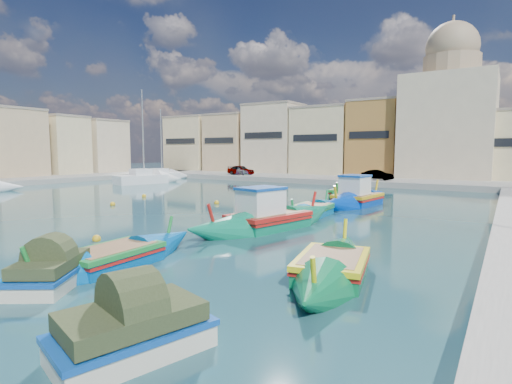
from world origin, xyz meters
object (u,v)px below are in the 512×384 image
Objects in this scene: luzzu_cyan_south at (332,269)px; yacht_north at (170,176)px; luzzu_green at (346,194)px; luzzu_blue_south at (112,259)px; tender_far at (133,332)px; yacht_midnorth at (155,179)px; church_block at (449,112)px; luzzu_turquoise_cabin at (268,221)px; tender_near at (51,273)px; luzzu_cyan_mid at (311,212)px; luzzu_blue_cabin at (357,200)px.

yacht_north is at bearing 140.78° from luzzu_cyan_south.
luzzu_green is 0.82× the size of yacht_north.
luzzu_blue_south is 6.26m from tender_far.
church_block is at bearing 35.15° from yacht_midnorth.
tender_near is at bearing -94.52° from luzzu_turquoise_cabin.
yacht_midnorth is (-24.45, 25.02, 0.22)m from luzzu_blue_south.
church_block reaches higher than yacht_north.
yacht_midnorth is (-28.88, -20.33, -7.95)m from church_block.
luzzu_turquoise_cabin reaches higher than luzzu_cyan_mid.
yacht_midnorth is at bearing 146.83° from luzzu_turquoise_cabin.
yacht_north is (-32.07, -14.62, -8.01)m from church_block.
luzzu_green is (-2.28, 4.01, -0.13)m from luzzu_blue_cabin.
luzzu_cyan_south is 6.52m from tender_far.
yacht_north is 0.86× the size of yacht_midnorth.
yacht_north reaches higher than luzzu_blue_cabin.
luzzu_turquoise_cabin reaches higher than luzzu_green.
tender_near is (-4.22, -47.56, -8.01)m from church_block.
luzzu_cyan_south is (5.53, -5.54, -0.14)m from luzzu_turquoise_cabin.
luzzu_blue_cabin is 19.06m from luzzu_blue_south.
luzzu_blue_cabin reaches higher than luzzu_cyan_south.
luzzu_cyan_south is 44.16m from yacht_north.
luzzu_turquoise_cabin is 36.38m from yacht_north.
luzzu_cyan_mid is at bearing 84.80° from luzzu_blue_south.
tender_near is at bearing -49.79° from yacht_north.
luzzu_cyan_mid is (-3.24, -32.26, -8.17)m from church_block.
luzzu_turquoise_cabin is (-3.39, -37.00, -8.02)m from church_block.
luzzu_turquoise_cabin is 7.83m from luzzu_cyan_south.
tender_far is at bearing -15.07° from tender_near.
luzzu_cyan_mid is at bearing 86.34° from tender_near.
luzzu_blue_south is at bearing -48.04° from yacht_north.
luzzu_blue_cabin is 16.75m from luzzu_cyan_south.
luzzu_turquoise_cabin is 1.02× the size of yacht_north.
luzzu_cyan_mid is 28.28m from yacht_midnorth.
luzzu_green is 25.17m from tender_near.
church_block is at bearing 92.89° from luzzu_cyan_south.
yacht_midnorth is (-24.66, 27.23, 0.06)m from tender_near.
luzzu_cyan_south is (6.80, -20.14, -0.02)m from luzzu_green.
yacht_midnorth reaches higher than tender_far.
tender_near is (-1.84, -21.16, -0.00)m from luzzu_blue_cabin.
luzzu_blue_south is at bearing -96.19° from luzzu_blue_cabin.
luzzu_cyan_south is at bearing 77.41° from tender_far.
luzzu_cyan_mid is at bearing 103.41° from tender_far.
luzzu_cyan_mid reaches higher than tender_near.
tender_far is at bearing -76.59° from luzzu_cyan_mid.
yacht_midnorth is at bearing 134.34° from luzzu_blue_south.
yacht_midnorth is at bearing 155.05° from luzzu_cyan_mid.
tender_near is at bearing -141.71° from luzzu_cyan_south.
luzzu_cyan_mid is 33.80m from yacht_north.
luzzu_cyan_south is 0.67× the size of yacht_midnorth.
tender_far is at bearing -34.48° from luzzu_blue_south.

